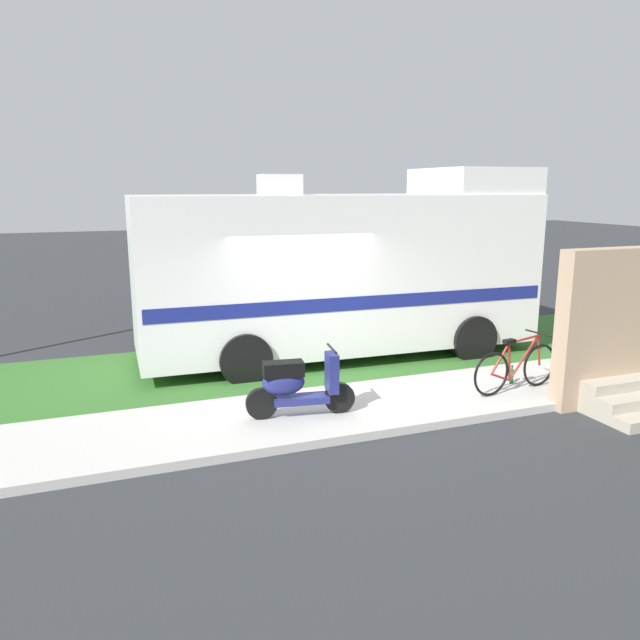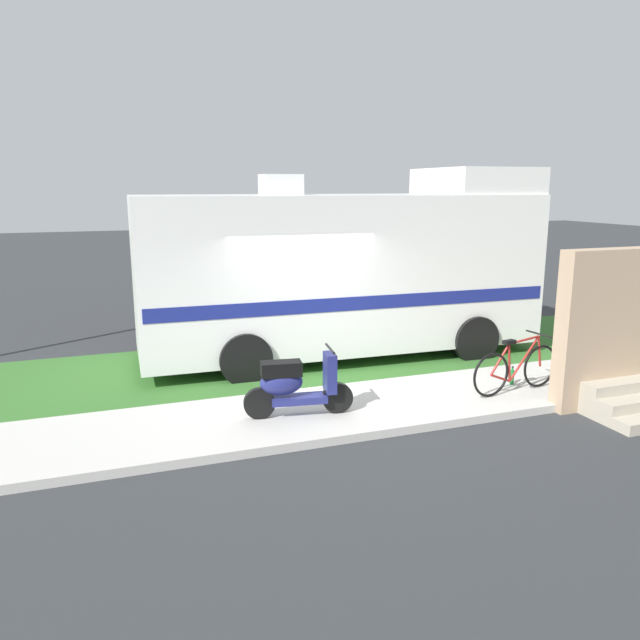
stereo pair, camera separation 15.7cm
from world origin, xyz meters
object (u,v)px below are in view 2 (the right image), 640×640
object	(u,v)px
bottle_green	(512,377)
pickup_truck_near	(314,277)
bicycle	(516,368)
motorhome_rv	(345,269)
scooter	(295,384)

from	to	relation	value
bottle_green	pickup_truck_near	bearing A→B (deg)	98.20
pickup_truck_near	bottle_green	xyz separation A→B (m)	(1.00, -6.93, -0.74)
pickup_truck_near	bicycle	bearing A→B (deg)	-83.59
motorhome_rv	pickup_truck_near	distance (m)	4.21
scooter	pickup_truck_near	xyz separation A→B (m)	(2.75, 7.06, 0.41)
bicycle	pickup_truck_near	distance (m)	7.31
motorhome_rv	bicycle	distance (m)	3.77
pickup_truck_near	bottle_green	bearing A→B (deg)	-81.80
motorhome_rv	pickup_truck_near	bearing A→B (deg)	78.87
bottle_green	motorhome_rv	bearing A→B (deg)	122.18
bicycle	bottle_green	distance (m)	0.45
bicycle	bottle_green	size ratio (longest dim) A/B	5.68
motorhome_rv	bicycle	size ratio (longest dim) A/B	4.44
scooter	motorhome_rv	bearing A→B (deg)	56.90
scooter	pickup_truck_near	size ratio (longest dim) A/B	0.29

